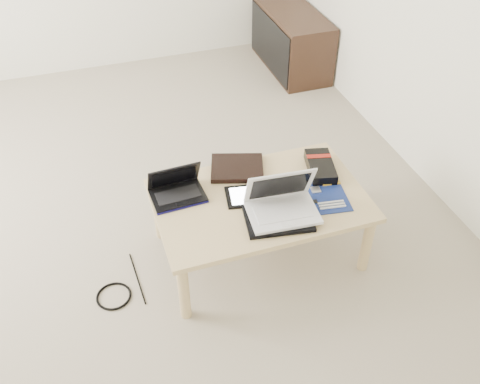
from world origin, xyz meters
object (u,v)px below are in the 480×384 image
object	(u,v)px
media_cabinet	(291,40)
netbook	(177,189)
coffee_table	(260,205)
gpu_box	(320,167)
white_laptop	(282,203)

from	to	relation	value
media_cabinet	netbook	distance (m)	2.36
coffee_table	gpu_box	world-z (taller)	gpu_box
media_cabinet	netbook	xyz separation A→B (m)	(-1.44, -1.86, 0.19)
white_laptop	gpu_box	size ratio (longest dim) A/B	1.23
white_laptop	gpu_box	distance (m)	0.42
gpu_box	netbook	bearing A→B (deg)	176.38
white_laptop	gpu_box	xyz separation A→B (m)	(0.34, 0.26, -0.04)
coffee_table	netbook	world-z (taller)	netbook
media_cabinet	gpu_box	world-z (taller)	media_cabinet
coffee_table	media_cabinet	distance (m)	2.27
netbook	coffee_table	bearing A→B (deg)	-21.72
coffee_table	netbook	distance (m)	0.45
media_cabinet	white_laptop	size ratio (longest dim) A/B	2.47
white_laptop	coffee_table	bearing A→B (deg)	112.44
media_cabinet	netbook	world-z (taller)	netbook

